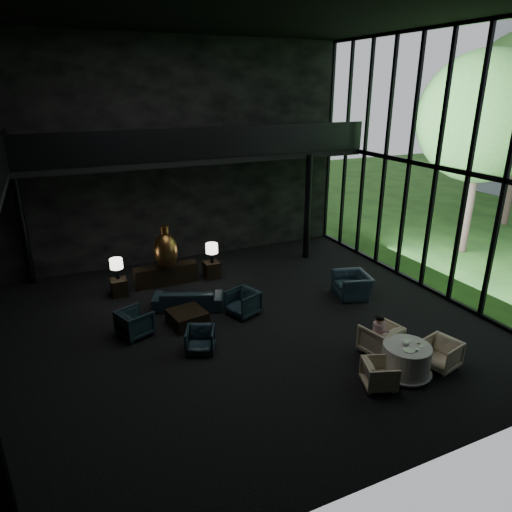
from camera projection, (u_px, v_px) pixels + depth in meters
name	position (u px, v px, depth m)	size (l,w,h in m)	color
floor	(229.00, 328.00, 12.73)	(14.00, 12.00, 0.02)	black
ceiling	(222.00, 5.00, 9.93)	(14.00, 12.00, 0.02)	black
wall_back	(166.00, 155.00, 16.44)	(14.00, 0.04, 8.00)	black
wall_front	(384.00, 269.00, 6.22)	(14.00, 0.04, 8.00)	black
curtain_wall	(437.00, 167.00, 14.03)	(0.20, 12.00, 8.00)	black
mezzanine_back	(202.00, 157.00, 15.98)	(12.00, 2.00, 0.25)	black
railing_back	(210.00, 143.00, 14.92)	(12.00, 0.06, 1.00)	black
column_sw	(1.00, 489.00, 5.23)	(0.24, 0.24, 4.00)	black
column_nw	(23.00, 227.00, 14.94)	(0.24, 0.24, 4.00)	black
column_ne	(308.00, 208.00, 17.30)	(0.24, 0.24, 4.00)	black
tree_near	(483.00, 118.00, 16.88)	(4.80, 4.80, 7.65)	#382D23
console	(166.00, 275.00, 15.47)	(2.11, 0.48, 0.67)	black
bronze_urn	(166.00, 250.00, 14.94)	(0.78, 0.78, 1.45)	olive
side_table_left	(119.00, 287.00, 14.64)	(0.50, 0.50, 0.55)	black
table_lamp_left	(116.00, 264.00, 14.44)	(0.40, 0.40, 0.68)	black
side_table_right	(212.00, 270.00, 16.02)	(0.52, 0.52, 0.57)	black
table_lamp_right	(212.00, 249.00, 15.68)	(0.42, 0.42, 0.70)	black
sofa	(188.00, 296.00, 13.75)	(2.09, 0.61, 0.82)	#21313C
lounge_armchair_west	(135.00, 321.00, 12.22)	(0.84, 0.79, 0.87)	#1E414A
lounge_armchair_east	(243.00, 301.00, 13.34)	(0.87, 0.82, 0.90)	#203C43
lounge_armchair_south	(200.00, 340.00, 11.50)	(0.64, 0.60, 0.66)	black
window_armchair	(352.00, 280.00, 14.48)	(1.25, 0.81, 1.09)	#13222E
coffee_table	(187.00, 318.00, 12.84)	(0.95, 0.95, 0.42)	black
dining_table	(406.00, 362.00, 10.60)	(1.25, 1.25, 0.75)	white
dining_chair_north	(381.00, 336.00, 11.38)	(0.94, 0.88, 0.97)	#C6B386
dining_chair_east	(441.00, 352.00, 10.84)	(0.76, 0.71, 0.79)	beige
dining_chair_west	(380.00, 374.00, 10.14)	(0.64, 0.60, 0.66)	beige
child	(379.00, 327.00, 11.23)	(0.30, 0.30, 0.64)	pink
plate_a	(409.00, 350.00, 10.27)	(0.27, 0.27, 0.02)	white
plate_b	(407.00, 341.00, 10.63)	(0.20, 0.20, 0.01)	white
saucer	(420.00, 346.00, 10.44)	(0.14, 0.14, 0.01)	white
coffee_cup	(419.00, 342.00, 10.52)	(0.07, 0.07, 0.06)	white
cereal_bowl	(406.00, 344.00, 10.47)	(0.16, 0.16, 0.08)	white
cream_pot	(417.00, 350.00, 10.22)	(0.06, 0.06, 0.07)	#99999E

